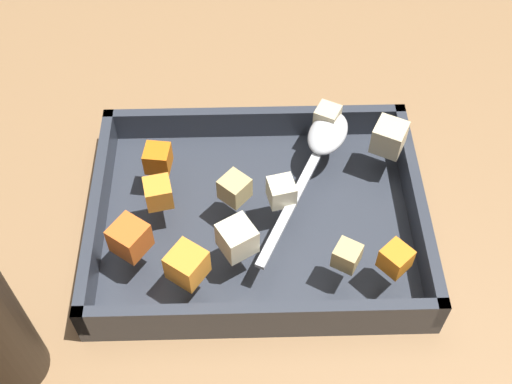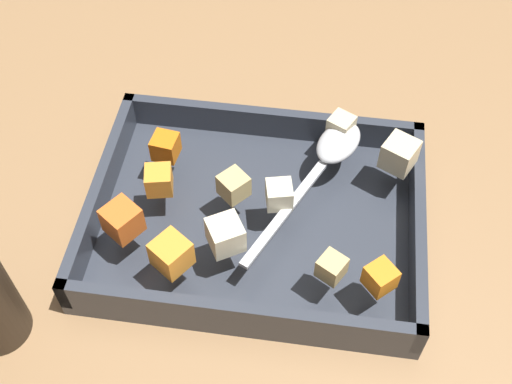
% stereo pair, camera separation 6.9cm
% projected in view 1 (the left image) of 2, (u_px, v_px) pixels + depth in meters
% --- Properties ---
extents(ground_plane, '(4.00, 4.00, 0.00)m').
position_uv_depth(ground_plane, '(245.00, 238.00, 0.73)').
color(ground_plane, '#936D47').
extents(baking_dish, '(0.36, 0.27, 0.05)m').
position_uv_depth(baking_dish, '(256.00, 219.00, 0.73)').
color(baking_dish, '#333842').
rests_on(baking_dish, ground_plane).
extents(carrot_chunk_under_handle, '(0.05, 0.05, 0.03)m').
position_uv_depth(carrot_chunk_under_handle, '(128.00, 238.00, 0.65)').
color(carrot_chunk_under_handle, orange).
rests_on(carrot_chunk_under_handle, baking_dish).
extents(carrot_chunk_center, '(0.03, 0.03, 0.03)m').
position_uv_depth(carrot_chunk_center, '(157.00, 193.00, 0.69)').
color(carrot_chunk_center, orange).
rests_on(carrot_chunk_center, baking_dish).
extents(carrot_chunk_back_center, '(0.05, 0.05, 0.03)m').
position_uv_depth(carrot_chunk_back_center, '(185.00, 265.00, 0.63)').
color(carrot_chunk_back_center, orange).
rests_on(carrot_chunk_back_center, baking_dish).
extents(carrot_chunk_corner_ne, '(0.03, 0.03, 0.03)m').
position_uv_depth(carrot_chunk_corner_ne, '(156.00, 158.00, 0.72)').
color(carrot_chunk_corner_ne, orange).
rests_on(carrot_chunk_corner_ne, baking_dish).
extents(carrot_chunk_mid_left, '(0.04, 0.04, 0.03)m').
position_uv_depth(carrot_chunk_mid_left, '(394.00, 259.00, 0.64)').
color(carrot_chunk_mid_left, orange).
rests_on(carrot_chunk_mid_left, baking_dish).
extents(potato_chunk_front_center, '(0.05, 0.05, 0.03)m').
position_uv_depth(potato_chunk_front_center, '(235.00, 238.00, 0.65)').
color(potato_chunk_front_center, beige).
rests_on(potato_chunk_front_center, baking_dish).
extents(potato_chunk_near_right, '(0.03, 0.03, 0.03)m').
position_uv_depth(potato_chunk_near_right, '(280.00, 192.00, 0.69)').
color(potato_chunk_near_right, beige).
rests_on(potato_chunk_near_right, baking_dish).
extents(potato_chunk_far_left, '(0.03, 0.03, 0.02)m').
position_uv_depth(potato_chunk_far_left, '(345.00, 256.00, 0.64)').
color(potato_chunk_far_left, tan).
rests_on(potato_chunk_far_left, baking_dish).
extents(potato_chunk_corner_se, '(0.05, 0.05, 0.03)m').
position_uv_depth(potato_chunk_corner_se, '(388.00, 137.00, 0.73)').
color(potato_chunk_corner_se, beige).
rests_on(potato_chunk_corner_se, baking_dish).
extents(potato_chunk_corner_nw, '(0.03, 0.03, 0.03)m').
position_uv_depth(potato_chunk_corner_nw, '(326.00, 117.00, 0.75)').
color(potato_chunk_corner_nw, beige).
rests_on(potato_chunk_corner_nw, baking_dish).
extents(potato_chunk_mid_right, '(0.04, 0.04, 0.03)m').
position_uv_depth(potato_chunk_mid_right, '(233.00, 189.00, 0.69)').
color(potato_chunk_mid_right, tan).
rests_on(potato_chunk_mid_right, baking_dish).
extents(serving_spoon, '(0.12, 0.22, 0.02)m').
position_uv_depth(serving_spoon, '(322.00, 142.00, 0.74)').
color(serving_spoon, silver).
rests_on(serving_spoon, baking_dish).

